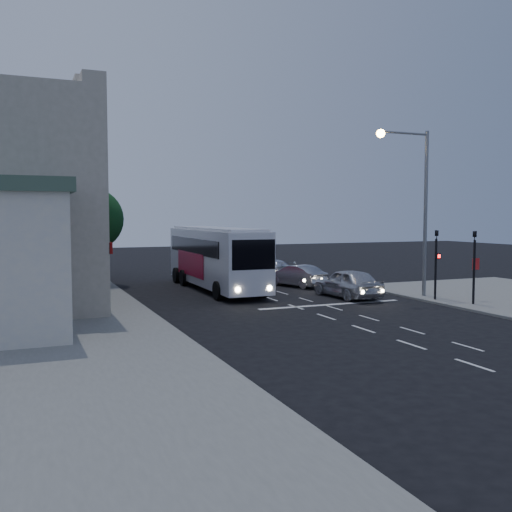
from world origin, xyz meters
name	(u,v)px	position (x,y,z in m)	size (l,w,h in m)	color
ground	(315,313)	(0.00, 0.00, 0.00)	(120.00, 120.00, 0.00)	black
sidewalk_far	(12,304)	(-13.00, 8.00, 0.06)	(12.00, 50.00, 0.12)	slate
road_markings	(307,302)	(1.29, 3.31, 0.00)	(8.00, 30.55, 0.01)	silver
tour_bus	(215,256)	(-1.52, 10.01, 2.06)	(2.96, 12.47, 3.81)	silver
car_suv	(348,283)	(4.09, 3.80, 0.82)	(1.93, 4.78, 1.63)	silver
car_sedan_a	(296,276)	(3.74, 9.41, 0.70)	(1.47, 4.22, 1.39)	#A3A3AA
car_sedan_b	(269,268)	(4.34, 15.05, 0.67)	(1.88, 4.63, 1.34)	silver
traffic_signal_main	(436,256)	(7.60, 0.78, 2.42)	(0.25, 0.35, 4.10)	black
traffic_signal_side	(474,258)	(8.30, -1.20, 2.42)	(0.18, 0.15, 4.10)	black
regulatory_sign	(475,272)	(9.30, -0.24, 1.60)	(0.45, 0.12, 2.20)	slate
streetlight	(416,193)	(7.34, 2.20, 5.73)	(3.32, 0.44, 9.00)	slate
low_building_north	(5,232)	(-13.50, 20.00, 3.39)	(9.40, 9.40, 6.50)	#BCBAB6
street_tree	(92,216)	(-8.21, 15.02, 4.50)	(4.00, 4.00, 6.20)	black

